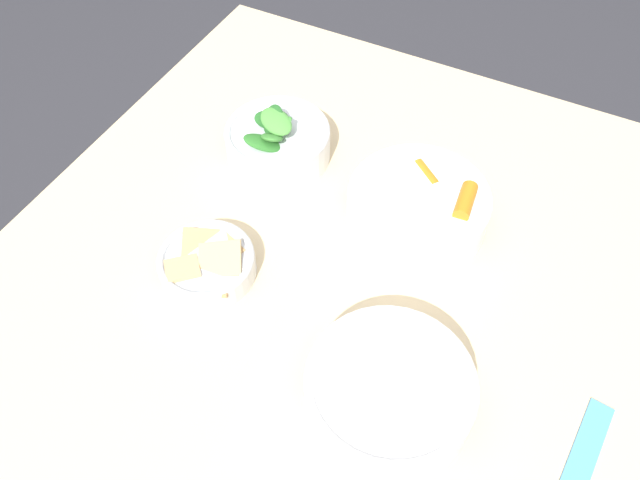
# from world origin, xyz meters

# --- Properties ---
(ground_plane) EXTENTS (10.00, 10.00, 0.00)m
(ground_plane) POSITION_xyz_m (0.00, 0.00, 0.00)
(ground_plane) COLOR #2D2D33
(dining_table) EXTENTS (1.09, 0.88, 0.75)m
(dining_table) POSITION_xyz_m (0.00, 0.00, 0.63)
(dining_table) COLOR beige
(dining_table) RESTS_ON ground_plane
(bowl_carrots) EXTENTS (0.20, 0.20, 0.07)m
(bowl_carrots) POSITION_xyz_m (-0.18, 0.08, 0.78)
(bowl_carrots) COLOR white
(bowl_carrots) RESTS_ON dining_table
(bowl_greens) EXTENTS (0.16, 0.16, 0.09)m
(bowl_greens) POSITION_xyz_m (-0.21, -0.16, 0.78)
(bowl_greens) COLOR silver
(bowl_greens) RESTS_ON dining_table
(bowl_beans_hotdog) EXTENTS (0.19, 0.19, 0.06)m
(bowl_beans_hotdog) POSITION_xyz_m (0.09, 0.15, 0.78)
(bowl_beans_hotdog) COLOR white
(bowl_beans_hotdog) RESTS_ON dining_table
(bowl_cookies) EXTENTS (0.13, 0.13, 0.05)m
(bowl_cookies) POSITION_xyz_m (0.03, -0.13, 0.77)
(bowl_cookies) COLOR silver
(bowl_cookies) RESTS_ON dining_table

